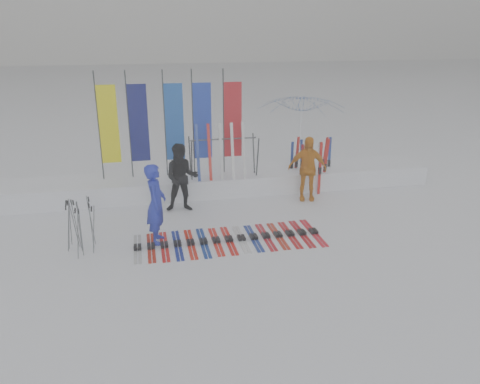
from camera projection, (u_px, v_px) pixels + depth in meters
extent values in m
plane|color=white|center=(246.00, 257.00, 10.68)|extent=(120.00, 120.00, 0.00)
cube|color=white|center=(214.00, 182.00, 14.82)|extent=(14.00, 1.60, 0.60)
imported|color=#1E2AAF|center=(156.00, 204.00, 11.12)|extent=(0.56, 0.77, 1.96)
imported|color=black|center=(182.00, 178.00, 13.07)|extent=(1.02, 0.83, 1.94)
imported|color=orange|center=(307.00, 169.00, 13.92)|extent=(1.22, 0.74, 1.94)
imported|color=white|center=(300.00, 133.00, 16.56)|extent=(3.97, 4.00, 2.80)
cube|color=#ADAFB4|center=(138.00, 248.00, 11.03)|extent=(0.17, 1.57, 0.07)
cube|color=#AE210D|center=(151.00, 247.00, 11.09)|extent=(0.17, 1.59, 0.07)
cube|color=red|center=(164.00, 245.00, 11.16)|extent=(0.17, 1.64, 0.07)
cube|color=navy|center=(178.00, 244.00, 11.22)|extent=(0.17, 1.66, 0.07)
cube|color=red|center=(191.00, 243.00, 11.28)|extent=(0.17, 1.66, 0.07)
cube|color=navy|center=(203.00, 242.00, 11.34)|extent=(0.17, 1.69, 0.07)
cube|color=red|center=(216.00, 241.00, 11.40)|extent=(0.17, 1.60, 0.07)
cube|color=red|center=(229.00, 239.00, 11.47)|extent=(0.17, 1.63, 0.07)
cube|color=silver|center=(241.00, 238.00, 11.53)|extent=(0.17, 1.58, 0.07)
cube|color=navy|center=(254.00, 237.00, 11.59)|extent=(0.17, 1.57, 0.07)
cube|color=#B10E19|center=(266.00, 236.00, 11.65)|extent=(0.17, 1.61, 0.07)
cube|color=#AC1F0D|center=(278.00, 235.00, 11.72)|extent=(0.17, 1.59, 0.07)
cube|color=#B10E12|center=(290.00, 234.00, 11.78)|extent=(0.17, 1.62, 0.07)
cube|color=#AD0D15|center=(302.00, 233.00, 11.84)|extent=(0.17, 1.66, 0.07)
cube|color=red|center=(313.00, 232.00, 11.90)|extent=(0.17, 1.68, 0.07)
cylinder|color=#595B60|center=(94.00, 229.00, 10.68)|extent=(0.15, 0.03, 1.17)
cylinder|color=#595B60|center=(68.00, 228.00, 10.75)|extent=(0.16, 0.04, 1.17)
cylinder|color=#595B60|center=(69.00, 224.00, 10.87)|extent=(0.14, 0.02, 1.24)
cylinder|color=#595B60|center=(79.00, 227.00, 10.72)|extent=(0.03, 0.08, 1.26)
cylinder|color=#595B60|center=(81.00, 232.00, 10.54)|extent=(0.03, 0.03, 1.18)
cylinder|color=#595B60|center=(91.00, 220.00, 11.10)|extent=(0.11, 0.03, 1.24)
cylinder|color=#595B60|center=(70.00, 223.00, 11.02)|extent=(0.09, 0.15, 1.17)
cylinder|color=#595B60|center=(91.00, 225.00, 10.92)|extent=(0.04, 0.06, 1.16)
cylinder|color=#595B60|center=(78.00, 233.00, 10.41)|extent=(0.14, 0.06, 1.24)
cylinder|color=#595B60|center=(76.00, 224.00, 10.88)|extent=(0.12, 0.03, 1.24)
cylinder|color=#595B60|center=(74.00, 223.00, 10.95)|extent=(0.13, 0.04, 1.23)
cylinder|color=#383A3F|center=(99.00, 127.00, 13.65)|extent=(0.04, 0.04, 3.20)
cube|color=#EEEA0C|center=(109.00, 125.00, 13.69)|extent=(0.55, 0.03, 2.30)
cylinder|color=#383A3F|center=(129.00, 125.00, 13.83)|extent=(0.04, 0.04, 3.20)
cube|color=#0D125D|center=(139.00, 123.00, 13.87)|extent=(0.55, 0.03, 2.30)
cylinder|color=#383A3F|center=(165.00, 124.00, 13.99)|extent=(0.04, 0.04, 3.20)
cube|color=#174CAC|center=(174.00, 122.00, 14.03)|extent=(0.55, 0.03, 2.30)
cylinder|color=#383A3F|center=(193.00, 123.00, 14.15)|extent=(0.04, 0.04, 3.20)
cube|color=#1732AF|center=(202.00, 121.00, 14.19)|extent=(0.55, 0.03, 2.30)
cylinder|color=#383A3F|center=(224.00, 122.00, 14.34)|extent=(0.04, 0.04, 3.20)
cube|color=#B5131B|center=(233.00, 120.00, 14.38)|extent=(0.55, 0.03, 2.30)
cylinder|color=#383A3F|center=(192.00, 161.00, 13.76)|extent=(0.04, 0.30, 1.23)
cylinder|color=#383A3F|center=(190.00, 157.00, 14.22)|extent=(0.04, 0.30, 1.23)
cylinder|color=#383A3F|center=(258.00, 157.00, 14.16)|extent=(0.04, 0.30, 1.23)
cylinder|color=#383A3F|center=(254.00, 153.00, 14.62)|extent=(0.04, 0.30, 1.23)
cylinder|color=#383A3F|center=(223.00, 139.00, 14.01)|extent=(2.00, 0.04, 0.04)
cube|color=red|center=(296.00, 161.00, 15.21)|extent=(0.09, 0.03, 1.64)
cube|color=red|center=(324.00, 160.00, 15.54)|extent=(0.09, 0.04, 1.56)
cube|color=navy|center=(292.00, 164.00, 15.19)|extent=(0.09, 0.02, 1.50)
cube|color=silver|center=(320.00, 167.00, 14.59)|extent=(0.09, 0.03, 1.63)
cube|color=red|center=(320.00, 168.00, 14.46)|extent=(0.09, 0.04, 1.64)
cube|color=navy|center=(329.00, 161.00, 15.36)|extent=(0.09, 0.04, 1.61)
cube|color=silver|center=(329.00, 161.00, 15.40)|extent=(0.09, 0.04, 1.57)
cube|color=red|center=(304.00, 168.00, 14.67)|extent=(0.09, 0.04, 1.52)
cube|color=red|center=(325.00, 165.00, 14.76)|extent=(0.09, 0.04, 1.69)
cube|color=silver|center=(306.00, 165.00, 14.68)|extent=(0.09, 0.04, 1.69)
cube|color=navy|center=(302.00, 162.00, 15.41)|extent=(0.09, 0.03, 1.50)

